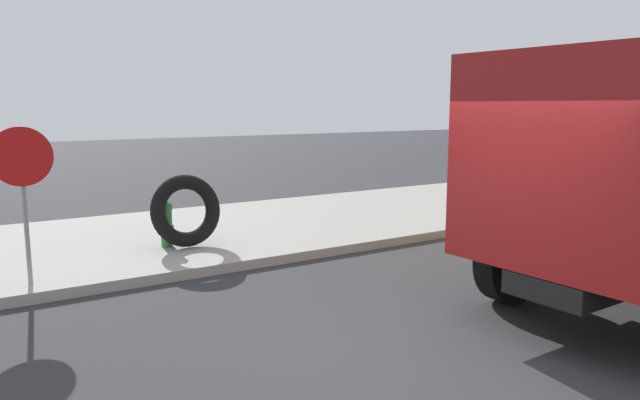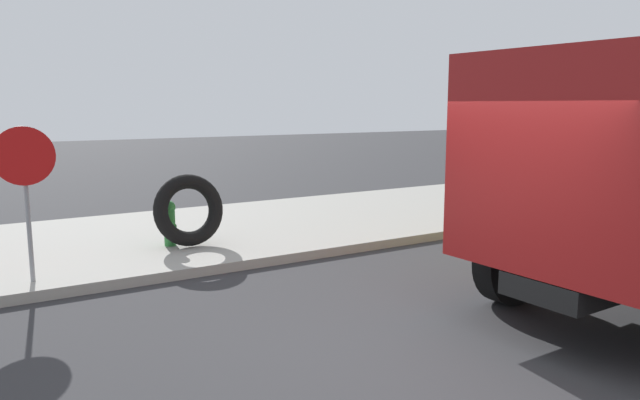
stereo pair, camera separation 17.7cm
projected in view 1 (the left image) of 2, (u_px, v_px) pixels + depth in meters
The scene contains 5 objects.
ground_plane at pixel (431, 366), 5.73m from camera, with size 80.00×80.00×0.00m, color #2D2D30.
sidewalk_curb at pixel (187, 235), 11.12m from camera, with size 36.00×5.00×0.15m, color #99968E.
fire_hydrant at pixel (167, 223), 9.86m from camera, with size 0.22×0.49×0.75m.
loose_tire at pixel (186, 211), 9.81m from camera, with size 1.18×1.18×0.24m, color black.
stop_sign at pixel (23, 176), 7.65m from camera, with size 0.76×0.08×2.04m.
Camera 1 is at (-3.82, -3.98, 2.47)m, focal length 33.78 mm.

